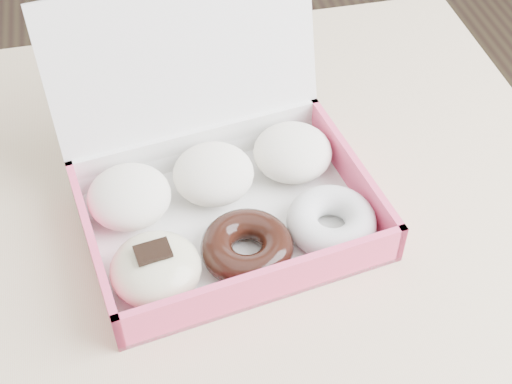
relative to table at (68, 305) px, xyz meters
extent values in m
cube|color=#CFAF88|center=(0.00, 0.00, 0.06)|extent=(1.20, 0.80, 0.04)
cylinder|color=#CFAF88|center=(0.55, 0.35, -0.32)|extent=(0.05, 0.05, 0.71)
cube|color=white|center=(0.19, 0.01, 0.08)|extent=(0.33, 0.26, 0.01)
cube|color=#EE4A74|center=(0.21, -0.10, 0.10)|extent=(0.30, 0.05, 0.05)
cube|color=white|center=(0.17, 0.11, 0.10)|extent=(0.30, 0.05, 0.05)
cube|color=#EE4A74|center=(0.04, -0.01, 0.10)|extent=(0.04, 0.22, 0.05)
cube|color=#EE4A74|center=(0.33, 0.03, 0.10)|extent=(0.04, 0.22, 0.05)
cube|color=white|center=(0.17, 0.14, 0.19)|extent=(0.31, 0.11, 0.21)
ellipsoid|color=white|center=(0.09, 0.05, 0.11)|extent=(0.10, 0.10, 0.05)
ellipsoid|color=white|center=(0.18, 0.06, 0.11)|extent=(0.10, 0.10, 0.05)
ellipsoid|color=white|center=(0.28, 0.07, 0.11)|extent=(0.10, 0.10, 0.05)
ellipsoid|color=beige|center=(0.10, -0.06, 0.11)|extent=(0.10, 0.10, 0.05)
cube|color=black|center=(0.10, -0.06, 0.14)|extent=(0.04, 0.03, 0.00)
torus|color=black|center=(0.20, -0.04, 0.10)|extent=(0.11, 0.11, 0.03)
torus|color=silver|center=(0.29, -0.03, 0.10)|extent=(0.11, 0.11, 0.03)
camera|label=1|loc=(0.11, -0.49, 0.67)|focal=50.00mm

